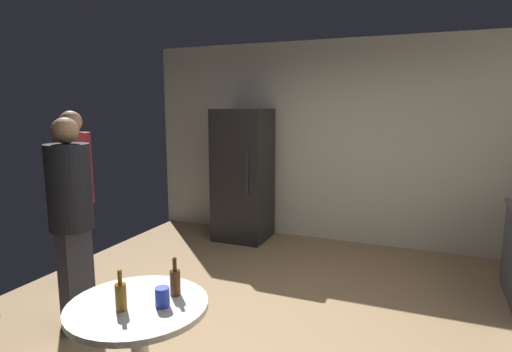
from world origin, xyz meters
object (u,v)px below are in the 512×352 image
(foreground_table, at_px, (139,320))
(beer_bottle_amber, at_px, (121,296))
(person_in_maroon_shirt, at_px, (75,186))
(person_in_black_shirt, at_px, (71,209))
(refrigerator, at_px, (243,175))
(plastic_cup_blue, at_px, (162,297))
(beer_bottle_brown, at_px, (175,281))

(foreground_table, distance_m, beer_bottle_amber, 0.21)
(foreground_table, height_order, person_in_maroon_shirt, person_in_maroon_shirt)
(beer_bottle_amber, height_order, person_in_black_shirt, person_in_black_shirt)
(person_in_black_shirt, bearing_deg, beer_bottle_amber, -19.22)
(refrigerator, height_order, person_in_maroon_shirt, refrigerator)
(plastic_cup_blue, height_order, person_in_black_shirt, person_in_black_shirt)
(beer_bottle_brown, relative_size, person_in_maroon_shirt, 0.13)
(foreground_table, relative_size, person_in_maroon_shirt, 0.45)
(beer_bottle_amber, bearing_deg, person_in_black_shirt, 146.20)
(plastic_cup_blue, xyz_separation_m, person_in_maroon_shirt, (-1.88, 1.26, 0.27))
(plastic_cup_blue, bearing_deg, beer_bottle_brown, 95.00)
(refrigerator, bearing_deg, foreground_table, -75.63)
(beer_bottle_amber, relative_size, person_in_maroon_shirt, 0.13)
(beer_bottle_brown, distance_m, person_in_maroon_shirt, 2.19)
(beer_bottle_amber, bearing_deg, foreground_table, 71.73)
(foreground_table, bearing_deg, plastic_cup_blue, 9.50)
(beer_bottle_amber, xyz_separation_m, person_in_maroon_shirt, (-1.70, 1.38, 0.24))
(beer_bottle_amber, relative_size, plastic_cup_blue, 2.09)
(plastic_cup_blue, relative_size, person_in_maroon_shirt, 0.06)
(refrigerator, distance_m, beer_bottle_amber, 3.61)
(foreground_table, height_order, plastic_cup_blue, plastic_cup_blue)
(refrigerator, xyz_separation_m, foreground_table, (0.87, -3.41, -0.27))
(refrigerator, height_order, beer_bottle_brown, refrigerator)
(beer_bottle_amber, bearing_deg, plastic_cup_blue, 33.66)
(person_in_maroon_shirt, bearing_deg, person_in_black_shirt, -11.72)
(refrigerator, distance_m, beer_bottle_brown, 3.39)
(foreground_table, relative_size, plastic_cup_blue, 7.27)
(plastic_cup_blue, distance_m, person_in_maroon_shirt, 2.28)
(beer_bottle_amber, bearing_deg, person_in_maroon_shirt, 140.98)
(foreground_table, distance_m, person_in_black_shirt, 1.36)
(refrigerator, xyz_separation_m, beer_bottle_amber, (0.84, -3.50, -0.08))
(plastic_cup_blue, height_order, person_in_maroon_shirt, person_in_maroon_shirt)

